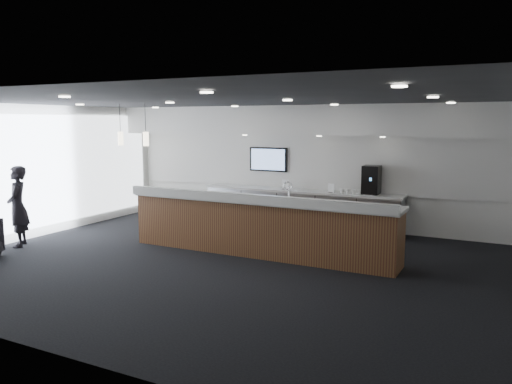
% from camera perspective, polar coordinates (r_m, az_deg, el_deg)
% --- Properties ---
extents(ground, '(10.00, 10.00, 0.00)m').
position_cam_1_polar(ground, '(9.34, -3.39, -8.24)').
color(ground, black).
rests_on(ground, ground).
extents(ceiling, '(10.00, 8.00, 0.02)m').
position_cam_1_polar(ceiling, '(8.98, -3.55, 10.48)').
color(ceiling, black).
rests_on(ceiling, back_wall).
extents(back_wall, '(10.00, 0.02, 3.00)m').
position_cam_1_polar(back_wall, '(12.63, 5.71, 2.93)').
color(back_wall, white).
rests_on(back_wall, ground).
extents(left_wall, '(0.02, 8.00, 3.00)m').
position_cam_1_polar(left_wall, '(12.32, -24.01, 2.15)').
color(left_wall, white).
rests_on(left_wall, ground).
extents(soffit_bulkhead, '(10.00, 0.90, 0.70)m').
position_cam_1_polar(soffit_bulkhead, '(12.17, 5.02, 8.17)').
color(soffit_bulkhead, silver).
rests_on(soffit_bulkhead, back_wall).
extents(alcove_panel, '(9.80, 0.06, 1.40)m').
position_cam_1_polar(alcove_panel, '(12.60, 5.67, 3.37)').
color(alcove_panel, silver).
rests_on(alcove_panel, back_wall).
extents(window_blinds_wall, '(0.04, 7.36, 2.55)m').
position_cam_1_polar(window_blinds_wall, '(12.29, -23.89, 2.14)').
color(window_blinds_wall, silver).
rests_on(window_blinds_wall, left_wall).
extents(back_credenza, '(5.06, 0.66, 0.95)m').
position_cam_1_polar(back_credenza, '(12.43, 5.05, -1.90)').
color(back_credenza, '#94969C').
rests_on(back_credenza, ground).
extents(wall_tv, '(1.05, 0.08, 0.62)m').
position_cam_1_polar(wall_tv, '(12.93, 1.42, 3.75)').
color(wall_tv, black).
rests_on(wall_tv, back_wall).
extents(pendant_left, '(0.12, 0.12, 0.30)m').
position_cam_1_polar(pendant_left, '(11.00, -12.29, 5.95)').
color(pendant_left, '#F7E6C0').
rests_on(pendant_left, ceiling).
extents(pendant_right, '(0.12, 0.12, 0.30)m').
position_cam_1_polar(pendant_right, '(11.45, -15.02, 5.93)').
color(pendant_right, '#F7E6C0').
rests_on(pendant_right, ceiling).
extents(ceiling_can_lights, '(7.00, 5.00, 0.02)m').
position_cam_1_polar(ceiling_can_lights, '(8.97, -3.55, 10.29)').
color(ceiling_can_lights, white).
rests_on(ceiling_can_lights, ceiling).
extents(service_counter, '(5.58, 0.94, 1.49)m').
position_cam_1_polar(service_counter, '(9.90, 0.41, -3.87)').
color(service_counter, '#4A2518').
rests_on(service_counter, ground).
extents(coffee_machine, '(0.38, 0.51, 0.66)m').
position_cam_1_polar(coffee_machine, '(11.86, 13.06, 1.36)').
color(coffee_machine, black).
rests_on(coffee_machine, back_credenza).
extents(info_sign_left, '(0.17, 0.03, 0.24)m').
position_cam_1_polar(info_sign_left, '(12.42, 3.37, 0.87)').
color(info_sign_left, white).
rests_on(info_sign_left, back_credenza).
extents(info_sign_right, '(0.16, 0.06, 0.21)m').
position_cam_1_polar(info_sign_right, '(11.96, 8.59, 0.45)').
color(info_sign_right, white).
rests_on(info_sign_right, back_credenza).
extents(lounge_guest, '(0.72, 0.74, 1.71)m').
position_cam_1_polar(lounge_guest, '(11.61, -25.57, -1.49)').
color(lounge_guest, black).
rests_on(lounge_guest, ground).
extents(cup_0, '(0.11, 0.11, 0.10)m').
position_cam_1_polar(cup_0, '(11.80, 11.75, 0.01)').
color(cup_0, white).
rests_on(cup_0, back_credenza).
extents(cup_1, '(0.16, 0.16, 0.10)m').
position_cam_1_polar(cup_1, '(11.84, 11.09, 0.05)').
color(cup_1, white).
rests_on(cup_1, back_credenza).
extents(cup_2, '(0.14, 0.14, 0.10)m').
position_cam_1_polar(cup_2, '(11.88, 10.45, 0.09)').
color(cup_2, white).
rests_on(cup_2, back_credenza).
extents(cup_3, '(0.14, 0.14, 0.10)m').
position_cam_1_polar(cup_3, '(11.92, 9.80, 0.14)').
color(cup_3, white).
rests_on(cup_3, back_credenza).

